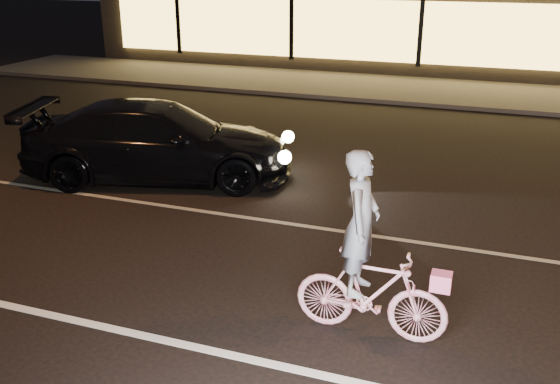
% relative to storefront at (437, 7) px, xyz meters
% --- Properties ---
extents(ground, '(90.00, 90.00, 0.00)m').
position_rel_storefront_xyz_m(ground, '(0.00, -18.97, -2.15)').
color(ground, black).
rests_on(ground, ground).
extents(lane_stripe_near, '(60.00, 0.12, 0.01)m').
position_rel_storefront_xyz_m(lane_stripe_near, '(0.00, -20.47, -2.14)').
color(lane_stripe_near, silver).
rests_on(lane_stripe_near, ground).
extents(lane_stripe_far, '(60.00, 0.10, 0.01)m').
position_rel_storefront_xyz_m(lane_stripe_far, '(0.00, -16.97, -2.14)').
color(lane_stripe_far, gray).
rests_on(lane_stripe_far, ground).
extents(sidewalk, '(30.00, 4.00, 0.12)m').
position_rel_storefront_xyz_m(sidewalk, '(0.00, -5.97, -2.09)').
color(sidewalk, '#383533').
rests_on(sidewalk, ground).
extents(storefront, '(25.40, 8.42, 4.20)m').
position_rel_storefront_xyz_m(storefront, '(0.00, 0.00, 0.00)').
color(storefront, black).
rests_on(storefront, ground).
extents(cyclist, '(1.70, 0.59, 2.14)m').
position_rel_storefront_xyz_m(cyclist, '(1.65, -19.56, -1.39)').
color(cyclist, '#EF4576').
rests_on(cyclist, ground).
extents(sedan, '(5.37, 3.37, 1.45)m').
position_rel_storefront_xyz_m(sedan, '(-3.17, -15.71, -1.42)').
color(sedan, black).
rests_on(sedan, ground).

